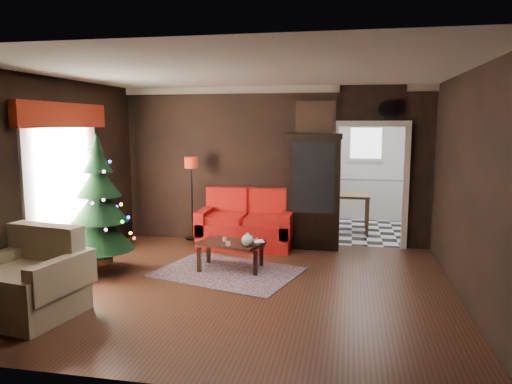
% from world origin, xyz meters
% --- Properties ---
extents(floor, '(5.50, 5.50, 0.00)m').
position_xyz_m(floor, '(0.00, 0.00, 0.00)').
color(floor, black).
rests_on(floor, ground).
extents(ceiling, '(5.50, 5.50, 0.00)m').
position_xyz_m(ceiling, '(0.00, 0.00, 2.80)').
color(ceiling, white).
rests_on(ceiling, ground).
extents(wall_back, '(5.50, 0.00, 5.50)m').
position_xyz_m(wall_back, '(0.00, 2.50, 1.40)').
color(wall_back, black).
rests_on(wall_back, ground).
extents(wall_front, '(5.50, 0.00, 5.50)m').
position_xyz_m(wall_front, '(0.00, -2.50, 1.40)').
color(wall_front, black).
rests_on(wall_front, ground).
extents(wall_left, '(0.00, 5.50, 5.50)m').
position_xyz_m(wall_left, '(-2.75, 0.00, 1.40)').
color(wall_left, black).
rests_on(wall_left, ground).
extents(wall_right, '(0.00, 5.50, 5.50)m').
position_xyz_m(wall_right, '(2.75, 0.00, 1.40)').
color(wall_right, black).
rests_on(wall_right, ground).
extents(doorway, '(1.10, 0.10, 2.10)m').
position_xyz_m(doorway, '(1.70, 2.50, 1.05)').
color(doorway, beige).
rests_on(doorway, ground).
extents(left_window, '(0.05, 1.60, 1.40)m').
position_xyz_m(left_window, '(-2.71, 0.20, 1.45)').
color(left_window, white).
rests_on(left_window, wall_left).
extents(valance, '(0.12, 2.10, 0.35)m').
position_xyz_m(valance, '(-2.63, 0.20, 2.27)').
color(valance, maroon).
rests_on(valance, wall_left).
extents(kitchen_floor, '(3.00, 3.00, 0.00)m').
position_xyz_m(kitchen_floor, '(1.70, 4.00, 0.00)').
color(kitchen_floor, white).
rests_on(kitchen_floor, ground).
extents(kitchen_window, '(0.70, 0.06, 0.70)m').
position_xyz_m(kitchen_window, '(1.70, 5.45, 1.70)').
color(kitchen_window, white).
rests_on(kitchen_window, ground).
extents(rug, '(2.29, 1.93, 0.01)m').
position_xyz_m(rug, '(-0.36, 0.56, 0.01)').
color(rug, '#43333D').
rests_on(rug, ground).
extents(loveseat, '(1.70, 0.90, 1.00)m').
position_xyz_m(loveseat, '(-0.40, 2.05, 0.50)').
color(loveseat, '#95030C').
rests_on(loveseat, ground).
extents(curio_cabinet, '(0.90, 0.45, 1.90)m').
position_xyz_m(curio_cabinet, '(0.75, 2.27, 0.95)').
color(curio_cabinet, black).
rests_on(curio_cabinet, ground).
extents(floor_lamp, '(0.33, 0.33, 1.47)m').
position_xyz_m(floor_lamp, '(-1.40, 2.09, 0.83)').
color(floor_lamp, black).
rests_on(floor_lamp, ground).
extents(christmas_tree, '(1.12, 1.12, 1.82)m').
position_xyz_m(christmas_tree, '(-2.17, 0.26, 1.05)').
color(christmas_tree, black).
rests_on(christmas_tree, ground).
extents(armchair, '(1.17, 1.17, 1.03)m').
position_xyz_m(armchair, '(-2.13, -1.43, 0.46)').
color(armchair, '#C9BC7B').
rests_on(armchair, ground).
extents(coffee_table, '(1.02, 0.77, 0.41)m').
position_xyz_m(coffee_table, '(-0.35, 0.73, 0.22)').
color(coffee_table, black).
rests_on(coffee_table, rug).
extents(teapot, '(0.23, 0.23, 0.19)m').
position_xyz_m(teapot, '(-0.05, 0.51, 0.51)').
color(teapot, silver).
rests_on(teapot, coffee_table).
extents(cup_a, '(0.07, 0.07, 0.05)m').
position_xyz_m(cup_a, '(-0.45, 0.76, 0.45)').
color(cup_a, silver).
rests_on(cup_a, coffee_table).
extents(cup_b, '(0.08, 0.08, 0.06)m').
position_xyz_m(cup_b, '(-0.33, 0.51, 0.45)').
color(cup_b, white).
rests_on(cup_b, coffee_table).
extents(book, '(0.14, 0.06, 0.19)m').
position_xyz_m(book, '(-0.00, 0.78, 0.52)').
color(book, '#9F856B').
rests_on(book, coffee_table).
extents(wall_clock, '(0.32, 0.32, 0.06)m').
position_xyz_m(wall_clock, '(1.95, 2.45, 2.38)').
color(wall_clock, white).
rests_on(wall_clock, wall_back).
extents(painting, '(0.62, 0.05, 0.52)m').
position_xyz_m(painting, '(0.75, 2.46, 2.25)').
color(painting, tan).
rests_on(painting, wall_back).
extents(kitchen_counter, '(1.80, 0.60, 0.90)m').
position_xyz_m(kitchen_counter, '(1.70, 5.20, 0.45)').
color(kitchen_counter, silver).
rests_on(kitchen_counter, ground).
extents(kitchen_table, '(0.70, 0.70, 0.75)m').
position_xyz_m(kitchen_table, '(1.40, 3.70, 0.38)').
color(kitchen_table, '#52341F').
rests_on(kitchen_table, ground).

